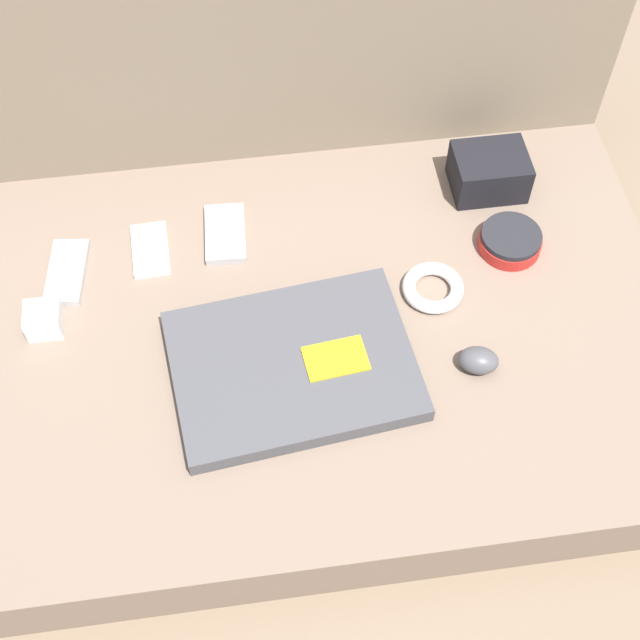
{
  "coord_description": "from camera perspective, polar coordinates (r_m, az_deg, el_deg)",
  "views": [
    {
      "loc": [
        -0.1,
        -0.74,
        1.23
      ],
      "look_at": [
        0.0,
        0.0,
        0.13
      ],
      "focal_mm": 50.0,
      "sensor_mm": 36.0,
      "label": 1
    }
  ],
  "objects": [
    {
      "name": "couch_backrest",
      "position": [
        1.56,
        -2.46,
        17.0
      ],
      "size": [
        1.09,
        0.2,
        0.51
      ],
      "color": "#7F705B",
      "rests_on": "ground_plane"
    },
    {
      "name": "cable_coil",
      "position": [
        1.39,
        7.24,
        2.06
      ],
      "size": [
        0.1,
        0.1,
        0.02
      ],
      "color": "white",
      "rests_on": "couch_seat"
    },
    {
      "name": "charger_brick",
      "position": [
        1.39,
        -17.26,
        0.03
      ],
      "size": [
        0.05,
        0.05,
        0.04
      ],
      "color": "silver",
      "rests_on": "couch_seat"
    },
    {
      "name": "computer_mouse",
      "position": [
        1.32,
        10.11,
        -2.56
      ],
      "size": [
        0.07,
        0.06,
        0.04
      ],
      "rotation": [
        0.0,
        0.0,
        -0.28
      ],
      "color": "#4C4C51",
      "rests_on": "couch_seat"
    },
    {
      "name": "camera_pouch",
      "position": [
        1.53,
        10.77,
        9.3
      ],
      "size": [
        0.12,
        0.1,
        0.07
      ],
      "color": "black",
      "rests_on": "couch_seat"
    },
    {
      "name": "phone_small",
      "position": [
        1.46,
        -10.81,
        4.45
      ],
      "size": [
        0.06,
        0.11,
        0.01
      ],
      "rotation": [
        0.0,
        0.0,
        0.04
      ],
      "color": "silver",
      "rests_on": "couch_seat"
    },
    {
      "name": "couch_seat",
      "position": [
        1.39,
        0.0,
        -1.71
      ],
      "size": [
        1.09,
        0.73,
        0.11
      ],
      "color": "#7A6656",
      "rests_on": "ground_plane"
    },
    {
      "name": "laptop",
      "position": [
        1.3,
        -1.73,
        -2.91
      ],
      "size": [
        0.37,
        0.3,
        0.03
      ],
      "rotation": [
        0.0,
        0.0,
        0.11
      ],
      "color": "#47474C",
      "rests_on": "couch_seat"
    },
    {
      "name": "speaker_puck",
      "position": [
        1.46,
        12.08,
        4.97
      ],
      "size": [
        0.1,
        0.1,
        0.03
      ],
      "color": "red",
      "rests_on": "couch_seat"
    },
    {
      "name": "ground_plane",
      "position": [
        1.44,
        0.0,
        -2.86
      ],
      "size": [
        8.0,
        8.0,
        0.0
      ],
      "primitive_type": "plane",
      "color": "#7A6651"
    },
    {
      "name": "phone_silver",
      "position": [
        1.46,
        -15.9,
        2.96
      ],
      "size": [
        0.07,
        0.13,
        0.01
      ],
      "rotation": [
        0.0,
        0.0,
        -0.12
      ],
      "color": "#B7B7BC",
      "rests_on": "couch_seat"
    },
    {
      "name": "phone_black",
      "position": [
        1.46,
        -6.09,
        5.51
      ],
      "size": [
        0.07,
        0.12,
        0.01
      ],
      "rotation": [
        0.0,
        0.0,
        -0.05
      ],
      "color": "#B7B7BC",
      "rests_on": "couch_seat"
    }
  ]
}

